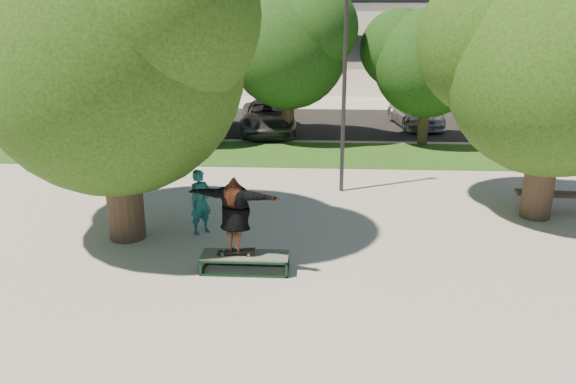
# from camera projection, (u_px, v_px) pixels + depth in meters

# --- Properties ---
(ground) EXTENTS (120.00, 120.00, 0.00)m
(ground) POSITION_uv_depth(u_px,v_px,m) (303.00, 259.00, 12.22)
(ground) COLOR #A59E98
(ground) RESTS_ON ground
(grass_strip) EXTENTS (30.00, 4.00, 0.02)m
(grass_strip) POSITION_uv_depth(u_px,v_px,m) (337.00, 155.00, 21.20)
(grass_strip) COLOR #204814
(grass_strip) RESTS_ON ground
(asphalt_strip) EXTENTS (40.00, 8.00, 0.01)m
(asphalt_strip) POSITION_uv_depth(u_px,v_px,m) (313.00, 122.00, 27.43)
(asphalt_strip) COLOR black
(asphalt_strip) RESTS_ON ground
(tree_left) EXTENTS (6.96, 5.95, 7.12)m
(tree_left) POSITION_uv_depth(u_px,v_px,m) (108.00, 46.00, 12.15)
(tree_left) COLOR #38281E
(tree_left) RESTS_ON ground
(tree_right) EXTENTS (6.24, 5.33, 6.51)m
(tree_right) POSITION_uv_depth(u_px,v_px,m) (552.00, 57.00, 13.58)
(tree_right) COLOR #38281E
(tree_right) RESTS_ON ground
(bg_tree_left) EXTENTS (5.28, 4.51, 5.77)m
(bg_tree_left) POSITION_uv_depth(u_px,v_px,m) (145.00, 50.00, 21.97)
(bg_tree_left) COLOR #38281E
(bg_tree_left) RESTS_ON ground
(bg_tree_mid) EXTENTS (5.76, 4.92, 6.24)m
(bg_tree_mid) POSITION_uv_depth(u_px,v_px,m) (286.00, 42.00, 22.54)
(bg_tree_mid) COLOR #38281E
(bg_tree_mid) RESTS_ON ground
(bg_tree_right) EXTENTS (5.04, 4.31, 5.43)m
(bg_tree_right) POSITION_uv_depth(u_px,v_px,m) (426.00, 57.00, 21.92)
(bg_tree_right) COLOR #38281E
(bg_tree_right) RESTS_ON ground
(lamppost) EXTENTS (0.25, 0.15, 6.11)m
(lamppost) POSITION_uv_depth(u_px,v_px,m) (344.00, 85.00, 15.96)
(lamppost) COLOR #2D2D30
(lamppost) RESTS_ON ground
(grind_box) EXTENTS (1.80, 0.60, 0.38)m
(grind_box) POSITION_uv_depth(u_px,v_px,m) (245.00, 263.00, 11.60)
(grind_box) COLOR black
(grind_box) RESTS_ON ground
(skater_rig) EXTENTS (2.02, 0.97, 1.66)m
(skater_rig) POSITION_uv_depth(u_px,v_px,m) (235.00, 215.00, 11.28)
(skater_rig) COLOR white
(skater_rig) RESTS_ON grind_box
(bystander) EXTENTS (0.68, 0.67, 1.59)m
(bystander) POSITION_uv_depth(u_px,v_px,m) (201.00, 202.00, 13.45)
(bystander) COLOR #195F5C
(bystander) RESTS_ON ground
(car_silver_a) EXTENTS (1.72, 4.14, 1.40)m
(car_silver_a) POSITION_uv_depth(u_px,v_px,m) (135.00, 105.00, 28.19)
(car_silver_a) COLOR #B8B8BD
(car_silver_a) RESTS_ON asphalt_strip
(car_dark) EXTENTS (1.90, 4.67, 1.51)m
(car_dark) POSITION_uv_depth(u_px,v_px,m) (206.00, 115.00, 25.09)
(car_dark) COLOR black
(car_dark) RESTS_ON asphalt_strip
(car_grey) EXTENTS (2.83, 5.26, 1.40)m
(car_grey) POSITION_uv_depth(u_px,v_px,m) (268.00, 117.00, 24.95)
(car_grey) COLOR #535358
(car_grey) RESTS_ON asphalt_strip
(car_silver_b) EXTENTS (2.42, 4.71, 1.31)m
(car_silver_b) POSITION_uv_depth(u_px,v_px,m) (415.00, 112.00, 26.46)
(car_silver_b) COLOR #A2A2A6
(car_silver_b) RESTS_ON asphalt_strip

